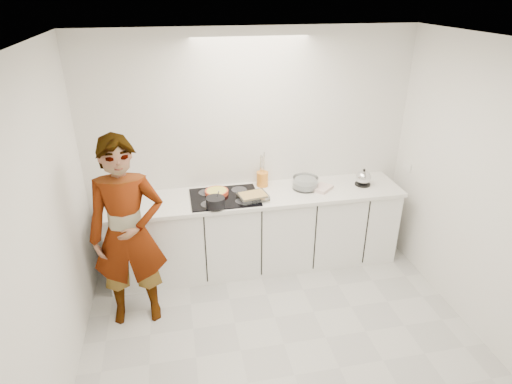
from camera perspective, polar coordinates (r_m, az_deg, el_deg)
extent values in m
cube|color=beige|center=(4.15, 3.74, -19.56)|extent=(3.60, 3.20, 0.00)
cube|color=white|center=(2.94, 5.25, 18.88)|extent=(3.60, 3.20, 0.00)
cube|color=silver|center=(4.77, -0.71, 5.58)|extent=(3.60, 0.00, 2.60)
cube|color=silver|center=(3.40, -26.58, -6.30)|extent=(0.00, 3.20, 2.60)
cube|color=silver|center=(4.18, 28.93, -0.90)|extent=(0.00, 3.20, 2.60)
cube|color=white|center=(5.24, 19.53, 3.22)|extent=(0.02, 0.15, 0.09)
cube|color=white|center=(4.86, 0.05, -5.32)|extent=(3.20, 0.58, 0.87)
cube|color=white|center=(4.65, 0.05, -0.51)|extent=(3.24, 0.64, 0.04)
cube|color=black|center=(4.57, -4.21, -0.70)|extent=(0.72, 0.54, 0.01)
cylinder|color=#CB3F22|center=(4.62, -5.27, -0.01)|extent=(0.33, 0.33, 0.04)
cylinder|color=#EEE254|center=(4.62, -5.28, 0.16)|extent=(0.28, 0.28, 0.01)
cylinder|color=black|center=(4.33, -5.43, -1.39)|extent=(0.25, 0.25, 0.11)
cylinder|color=silver|center=(4.33, -5.23, -0.68)|extent=(0.05, 0.07, 0.16)
cube|color=silver|center=(4.49, -0.42, -0.64)|extent=(0.34, 0.27, 0.06)
cube|color=#DAB863|center=(4.48, -0.43, -0.40)|extent=(0.30, 0.24, 0.02)
cylinder|color=silver|center=(4.77, 6.59, 1.21)|extent=(0.35, 0.35, 0.13)
cylinder|color=white|center=(4.78, 6.58, 0.99)|extent=(0.30, 0.30, 0.06)
cube|color=white|center=(4.79, 8.83, 0.51)|extent=(0.28, 0.27, 0.04)
cylinder|color=black|center=(5.00, 14.02, 1.02)|extent=(0.18, 0.18, 0.02)
sphere|color=silver|center=(4.97, 14.12, 1.89)|extent=(0.17, 0.17, 0.17)
sphere|color=black|center=(4.93, 14.23, 2.86)|extent=(0.03, 0.03, 0.03)
cylinder|color=orange|center=(4.80, 0.86, 1.75)|extent=(0.17, 0.17, 0.16)
imported|color=white|center=(4.04, -16.69, -5.44)|extent=(0.68, 0.45, 1.86)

